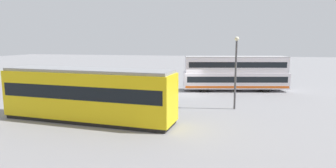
# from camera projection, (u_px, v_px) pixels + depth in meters

# --- Properties ---
(ground_plane) EXTENTS (160.00, 160.00, 0.00)m
(ground_plane) POSITION_uv_depth(u_px,v_px,m) (189.00, 94.00, 29.79)
(ground_plane) COLOR gray
(double_decker_bus) EXTENTS (11.59, 4.63, 3.84)m
(double_decker_bus) POSITION_uv_depth(u_px,v_px,m) (235.00, 73.00, 31.45)
(double_decker_bus) COLOR silver
(double_decker_bus) RESTS_ON ground
(tram_yellow) EXTENTS (12.40, 3.72, 3.62)m
(tram_yellow) POSITION_uv_depth(u_px,v_px,m) (88.00, 94.00, 19.53)
(tram_yellow) COLOR yellow
(tram_yellow) RESTS_ON ground
(pedestrian_near_railing) EXTENTS (0.39, 0.39, 1.65)m
(pedestrian_near_railing) POSITION_uv_depth(u_px,v_px,m) (123.00, 89.00, 27.01)
(pedestrian_near_railing) COLOR #33384C
(pedestrian_near_railing) RESTS_ON ground
(pedestrian_railing) EXTENTS (7.41, 0.08, 1.08)m
(pedestrian_railing) POSITION_uv_depth(u_px,v_px,m) (128.00, 92.00, 26.64)
(pedestrian_railing) COLOR gray
(pedestrian_railing) RESTS_ON ground
(info_sign) EXTENTS (1.23, 0.29, 2.23)m
(info_sign) POSITION_uv_depth(u_px,v_px,m) (99.00, 82.00, 27.65)
(info_sign) COLOR slate
(info_sign) RESTS_ON ground
(street_lamp) EXTENTS (0.36, 0.36, 5.84)m
(street_lamp) POSITION_uv_depth(u_px,v_px,m) (236.00, 66.00, 22.65)
(street_lamp) COLOR #4C4C51
(street_lamp) RESTS_ON ground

